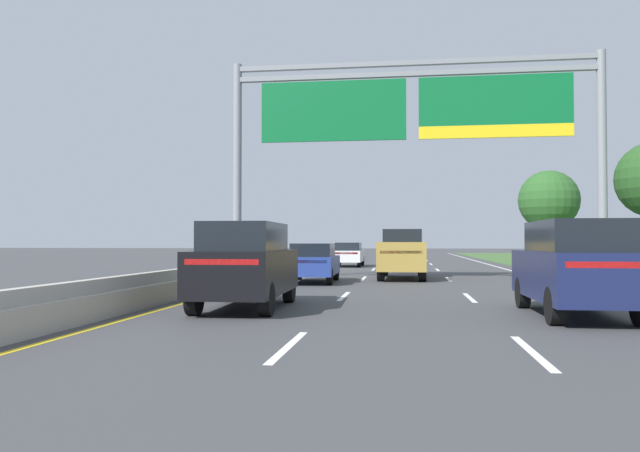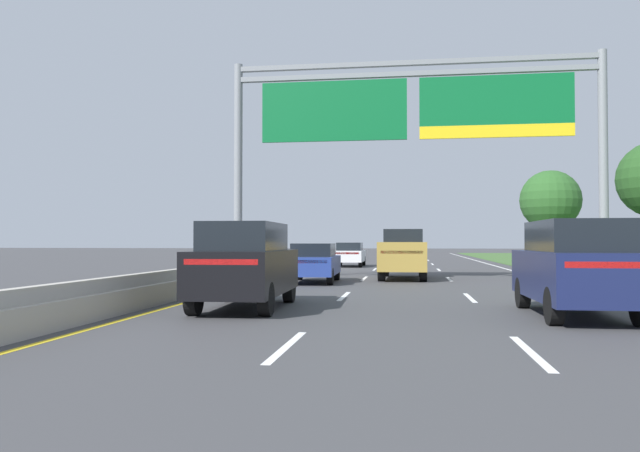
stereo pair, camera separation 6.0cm
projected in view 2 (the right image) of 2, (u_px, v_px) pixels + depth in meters
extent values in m
plane|color=#3D3D3F|center=(406.00, 272.00, 33.75)|extent=(220.00, 220.00, 0.00)
cube|color=white|center=(287.00, 346.00, 9.76)|extent=(0.14, 3.00, 0.01)
cube|color=white|center=(344.00, 296.00, 18.67)|extent=(0.14, 3.00, 0.01)
cube|color=white|center=(364.00, 278.00, 27.57)|extent=(0.14, 3.00, 0.01)
cube|color=white|center=(375.00, 269.00, 36.48)|extent=(0.14, 3.00, 0.01)
cube|color=white|center=(381.00, 264.00, 45.39)|extent=(0.14, 3.00, 0.01)
cube|color=white|center=(385.00, 260.00, 54.30)|extent=(0.14, 3.00, 0.01)
cube|color=white|center=(388.00, 257.00, 63.21)|extent=(0.14, 3.00, 0.01)
cube|color=white|center=(391.00, 255.00, 72.12)|extent=(0.14, 3.00, 0.01)
cube|color=white|center=(392.00, 254.00, 81.03)|extent=(0.14, 3.00, 0.01)
cube|color=white|center=(530.00, 352.00, 9.24)|extent=(0.14, 3.00, 0.01)
cube|color=white|center=(470.00, 298.00, 18.15)|extent=(0.14, 3.00, 0.01)
cube|color=white|center=(449.00, 279.00, 27.06)|extent=(0.14, 3.00, 0.01)
cube|color=white|center=(439.00, 270.00, 35.97)|extent=(0.14, 3.00, 0.01)
cube|color=white|center=(432.00, 264.00, 44.88)|extent=(0.14, 3.00, 0.01)
cube|color=white|center=(428.00, 260.00, 53.79)|extent=(0.14, 3.00, 0.01)
cube|color=white|center=(425.00, 258.00, 62.70)|extent=(0.14, 3.00, 0.01)
cube|color=white|center=(423.00, 256.00, 71.61)|extent=(0.14, 3.00, 0.01)
cube|color=white|center=(421.00, 254.00, 80.52)|extent=(0.14, 3.00, 0.01)
cube|color=white|center=(518.00, 272.00, 32.93)|extent=(0.16, 106.00, 0.01)
cube|color=gold|center=(300.00, 271.00, 34.57)|extent=(0.16, 106.00, 0.01)
cube|color=#A8A399|center=(287.00, 266.00, 34.68)|extent=(0.60, 110.00, 0.55)
cube|color=#A8A399|center=(287.00, 258.00, 34.69)|extent=(0.25, 110.00, 0.30)
cylinder|color=gray|center=(238.00, 172.00, 26.26)|extent=(0.36, 0.36, 9.18)
cylinder|color=gray|center=(603.00, 166.00, 24.22)|extent=(0.36, 0.36, 9.18)
cube|color=gray|center=(413.00, 63.00, 25.35)|extent=(14.70, 0.24, 0.20)
cube|color=gray|center=(413.00, 74.00, 25.34)|extent=(14.70, 0.24, 0.20)
cube|color=#0C602D|center=(334.00, 111.00, 25.58)|extent=(6.00, 0.12, 2.49)
cube|color=#0C602D|center=(496.00, 100.00, 24.68)|extent=(6.00, 0.12, 1.99)
cube|color=yellow|center=(496.00, 131.00, 24.65)|extent=(6.00, 0.12, 0.50)
cube|color=#A38438|center=(403.00, 258.00, 27.37)|extent=(2.06, 5.42, 1.00)
cube|color=black|center=(403.00, 238.00, 28.23)|extent=(1.74, 1.92, 0.78)
cube|color=#B21414|center=(402.00, 252.00, 24.75)|extent=(1.68, 0.10, 0.12)
cube|color=#A38438|center=(402.00, 245.00, 25.68)|extent=(2.02, 1.97, 0.20)
cylinder|color=black|center=(386.00, 267.00, 29.30)|extent=(0.31, 0.84, 0.84)
cylinder|color=black|center=(422.00, 268.00, 29.05)|extent=(0.31, 0.84, 0.84)
cylinder|color=black|center=(382.00, 271.00, 25.67)|extent=(0.31, 0.84, 0.84)
cylinder|color=black|center=(423.00, 271.00, 25.42)|extent=(0.31, 0.84, 0.84)
cube|color=silver|center=(350.00, 256.00, 40.80)|extent=(1.82, 4.40, 0.72)
cube|color=black|center=(350.00, 247.00, 40.77)|extent=(1.57, 2.30, 0.52)
cube|color=#B21414|center=(347.00, 253.00, 38.67)|extent=(1.53, 0.08, 0.12)
cylinder|color=black|center=(340.00, 261.00, 42.39)|extent=(0.22, 0.66, 0.66)
cylinder|color=black|center=(364.00, 261.00, 42.17)|extent=(0.22, 0.66, 0.66)
cylinder|color=black|center=(335.00, 262.00, 39.42)|extent=(0.22, 0.66, 0.66)
cylinder|color=black|center=(360.00, 262.00, 39.20)|extent=(0.22, 0.66, 0.66)
cube|color=#161E47|center=(575.00, 275.00, 13.70)|extent=(1.93, 4.71, 1.05)
cube|color=black|center=(576.00, 236.00, 13.57)|extent=(1.66, 3.01, 0.68)
cube|color=#B21414|center=(609.00, 265.00, 11.42)|extent=(1.60, 0.09, 0.12)
cylinder|color=black|center=(523.00, 293.00, 15.38)|extent=(0.27, 0.76, 0.76)
cylinder|color=black|center=(592.00, 293.00, 15.16)|extent=(0.27, 0.76, 0.76)
cylinder|color=black|center=(554.00, 306.00, 12.21)|extent=(0.27, 0.76, 0.76)
cube|color=navy|center=(314.00, 265.00, 24.96)|extent=(1.94, 4.45, 0.72)
cube|color=black|center=(314.00, 250.00, 24.93)|extent=(1.63, 2.34, 0.52)
cube|color=#B21414|center=(307.00, 262.00, 22.82)|extent=(1.53, 0.12, 0.12)
cylinder|color=black|center=(300.00, 272.00, 26.53)|extent=(0.24, 0.67, 0.66)
cylinder|color=black|center=(337.00, 272.00, 26.35)|extent=(0.24, 0.67, 0.66)
cylinder|color=black|center=(288.00, 276.00, 23.56)|extent=(0.24, 0.67, 0.66)
cylinder|color=black|center=(330.00, 276.00, 23.38)|extent=(0.24, 0.67, 0.66)
cube|color=black|center=(246.00, 272.00, 15.34)|extent=(2.03, 4.75, 1.05)
cube|color=black|center=(245.00, 237.00, 15.21)|extent=(1.72, 3.05, 0.68)
cube|color=#B21414|center=(221.00, 262.00, 13.05)|extent=(1.60, 0.13, 0.12)
cylinder|color=black|center=(230.00, 288.00, 17.00)|extent=(0.28, 0.77, 0.76)
cylinder|color=black|center=(289.00, 288.00, 16.82)|extent=(0.28, 0.77, 0.76)
cylinder|color=black|center=(194.00, 298.00, 13.83)|extent=(0.28, 0.77, 0.76)
cylinder|color=black|center=(266.00, 299.00, 13.65)|extent=(0.28, 0.77, 0.76)
cylinder|color=#4C3823|center=(551.00, 245.00, 42.14)|extent=(0.36, 0.36, 2.83)
sphere|color=#285623|center=(550.00, 200.00, 42.22)|extent=(4.07, 4.07, 4.07)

